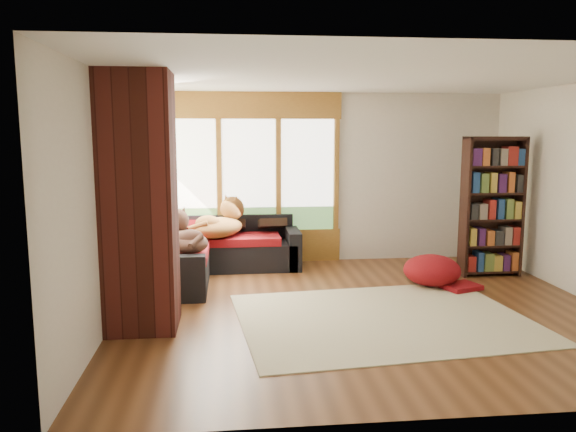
{
  "coord_description": "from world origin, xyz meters",
  "views": [
    {
      "loc": [
        -1.49,
        -6.07,
        2.01
      ],
      "look_at": [
        -0.76,
        0.93,
        0.95
      ],
      "focal_mm": 35.0,
      "sensor_mm": 36.0,
      "label": 1
    }
  ],
  "objects_px": {
    "bookshelf": "(492,207)",
    "pouf": "(432,269)",
    "sectional_sofa": "(198,255)",
    "dog_tan": "(221,218)",
    "brick_chimney": "(140,203)",
    "area_rug": "(383,318)",
    "dog_brindle": "(183,231)"
  },
  "relations": [
    {
      "from": "bookshelf",
      "to": "pouf",
      "type": "distance_m",
      "value": 1.33
    },
    {
      "from": "sectional_sofa",
      "to": "bookshelf",
      "type": "height_order",
      "value": "bookshelf"
    },
    {
      "from": "sectional_sofa",
      "to": "pouf",
      "type": "distance_m",
      "value": 3.2
    },
    {
      "from": "sectional_sofa",
      "to": "pouf",
      "type": "relative_size",
      "value": 2.95
    },
    {
      "from": "bookshelf",
      "to": "dog_tan",
      "type": "bearing_deg",
      "value": 170.77
    },
    {
      "from": "dog_tan",
      "to": "bookshelf",
      "type": "bearing_deg",
      "value": -55.27
    },
    {
      "from": "brick_chimney",
      "to": "sectional_sofa",
      "type": "height_order",
      "value": "brick_chimney"
    },
    {
      "from": "area_rug",
      "to": "pouf",
      "type": "distance_m",
      "value": 1.62
    },
    {
      "from": "brick_chimney",
      "to": "sectional_sofa",
      "type": "bearing_deg",
      "value": 77.71
    },
    {
      "from": "pouf",
      "to": "dog_tan",
      "type": "bearing_deg",
      "value": 159.29
    },
    {
      "from": "pouf",
      "to": "dog_brindle",
      "type": "relative_size",
      "value": 0.79
    },
    {
      "from": "bookshelf",
      "to": "dog_brindle",
      "type": "xyz_separation_m",
      "value": [
        -4.23,
        -0.34,
        -0.21
      ]
    },
    {
      "from": "sectional_sofa",
      "to": "area_rug",
      "type": "xyz_separation_m",
      "value": [
        2.09,
        -2.06,
        -0.3
      ]
    },
    {
      "from": "area_rug",
      "to": "dog_tan",
      "type": "height_order",
      "value": "dog_tan"
    },
    {
      "from": "area_rug",
      "to": "dog_brindle",
      "type": "distance_m",
      "value": 2.71
    },
    {
      "from": "brick_chimney",
      "to": "area_rug",
      "type": "xyz_separation_m",
      "value": [
        2.54,
        -0.01,
        -1.29
      ]
    },
    {
      "from": "dog_brindle",
      "to": "pouf",
      "type": "bearing_deg",
      "value": -117.62
    },
    {
      "from": "dog_tan",
      "to": "dog_brindle",
      "type": "bearing_deg",
      "value": -161.85
    },
    {
      "from": "sectional_sofa",
      "to": "bookshelf",
      "type": "xyz_separation_m",
      "value": [
        4.09,
        -0.37,
        0.67
      ]
    },
    {
      "from": "bookshelf",
      "to": "dog_brindle",
      "type": "height_order",
      "value": "bookshelf"
    },
    {
      "from": "brick_chimney",
      "to": "pouf",
      "type": "xyz_separation_m",
      "value": [
        3.54,
        1.24,
        -1.09
      ]
    },
    {
      "from": "brick_chimney",
      "to": "dog_brindle",
      "type": "distance_m",
      "value": 1.47
    },
    {
      "from": "pouf",
      "to": "dog_brindle",
      "type": "height_order",
      "value": "dog_brindle"
    },
    {
      "from": "area_rug",
      "to": "bookshelf",
      "type": "xyz_separation_m",
      "value": [
        2.0,
        1.69,
        0.97
      ]
    },
    {
      "from": "bookshelf",
      "to": "dog_tan",
      "type": "relative_size",
      "value": 1.95
    },
    {
      "from": "sectional_sofa",
      "to": "brick_chimney",
      "type": "bearing_deg",
      "value": -102.68
    },
    {
      "from": "sectional_sofa",
      "to": "area_rug",
      "type": "distance_m",
      "value": 2.95
    },
    {
      "from": "sectional_sofa",
      "to": "bookshelf",
      "type": "distance_m",
      "value": 4.16
    },
    {
      "from": "sectional_sofa",
      "to": "dog_tan",
      "type": "relative_size",
      "value": 2.2
    },
    {
      "from": "dog_tan",
      "to": "area_rug",
      "type": "bearing_deg",
      "value": -98.59
    },
    {
      "from": "area_rug",
      "to": "pouf",
      "type": "bearing_deg",
      "value": 51.34
    },
    {
      "from": "area_rug",
      "to": "dog_brindle",
      "type": "relative_size",
      "value": 3.27
    }
  ]
}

